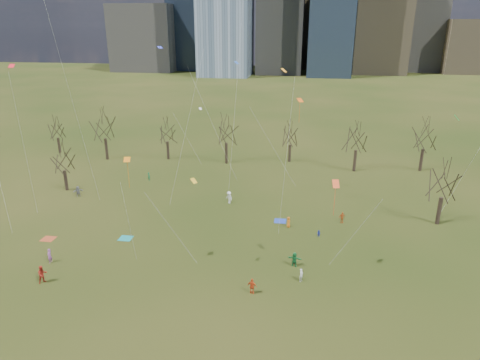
# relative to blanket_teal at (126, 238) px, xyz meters

# --- Properties ---
(ground) EXTENTS (500.00, 500.00, 0.00)m
(ground) POSITION_rel_blanket_teal_xyz_m (13.88, -7.56, -0.01)
(ground) COLOR black
(ground) RESTS_ON ground
(bare_tree_row) EXTENTS (113.04, 29.80, 9.50)m
(bare_tree_row) POSITION_rel_blanket_teal_xyz_m (13.80, 29.66, 6.10)
(bare_tree_row) COLOR black
(bare_tree_row) RESTS_ON ground
(blanket_teal) EXTENTS (1.60, 1.50, 0.03)m
(blanket_teal) POSITION_rel_blanket_teal_xyz_m (0.00, 0.00, 0.00)
(blanket_teal) COLOR teal
(blanket_teal) RESTS_ON ground
(blanket_navy) EXTENTS (1.60, 1.50, 0.03)m
(blanket_navy) POSITION_rel_blanket_teal_xyz_m (18.89, 8.03, 0.00)
(blanket_navy) COLOR #243FAA
(blanket_navy) RESTS_ON ground
(blanket_crimson) EXTENTS (1.60, 1.50, 0.03)m
(blanket_crimson) POSITION_rel_blanket_teal_xyz_m (-9.53, -1.64, 0.00)
(blanket_crimson) COLOR #AE4322
(blanket_crimson) RESTS_ON ground
(person_1) EXTENTS (0.55, 0.62, 1.43)m
(person_1) POSITION_rel_blanket_teal_xyz_m (22.00, -6.20, 0.70)
(person_1) COLOR silver
(person_1) RESTS_ON ground
(person_2) EXTENTS (1.17, 1.21, 1.97)m
(person_2) POSITION_rel_blanket_teal_xyz_m (-4.50, -10.59, 0.97)
(person_2) COLOR #A12017
(person_2) RESTS_ON ground
(person_4) EXTENTS (1.06, 0.62, 1.70)m
(person_4) POSITION_rel_blanket_teal_xyz_m (17.22, -9.20, 0.83)
(person_4) COLOR #D94318
(person_4) RESTS_ON ground
(person_5) EXTENTS (1.63, 0.78, 1.69)m
(person_5) POSITION_rel_blanket_teal_xyz_m (21.19, -3.33, 0.83)
(person_5) COLOR #186C32
(person_5) RESTS_ON ground
(person_7) EXTENTS (0.41, 0.62, 1.71)m
(person_7) POSITION_rel_blanket_teal_xyz_m (-6.08, -6.78, 0.84)
(person_7) COLOR #A251A1
(person_7) RESTS_ON ground
(person_8) EXTENTS (0.58, 0.58, 0.95)m
(person_8) POSITION_rel_blanket_teal_xyz_m (24.00, 4.07, 0.46)
(person_8) COLOR #23319B
(person_8) RESTS_ON ground
(person_9) EXTENTS (1.38, 1.30, 1.87)m
(person_9) POSITION_rel_blanket_teal_xyz_m (10.86, 13.15, 0.92)
(person_9) COLOR silver
(person_9) RESTS_ON ground
(person_10) EXTENTS (1.00, 0.74, 1.57)m
(person_10) POSITION_rel_blanket_teal_xyz_m (27.18, 8.82, 0.77)
(person_10) COLOR #BD4D1B
(person_10) RESTS_ON ground
(person_11) EXTENTS (1.52, 1.39, 1.69)m
(person_11) POSITION_rel_blanket_teal_xyz_m (-12.90, 12.20, 0.83)
(person_11) COLOR slate
(person_11) RESTS_ON ground
(person_12) EXTENTS (0.48, 0.73, 1.47)m
(person_12) POSITION_rel_blanket_teal_xyz_m (20.09, 6.34, 0.72)
(person_12) COLOR orange
(person_12) RESTS_ON ground
(person_13) EXTENTS (0.61, 0.61, 1.43)m
(person_13) POSITION_rel_blanket_teal_xyz_m (-4.56, 20.93, 0.70)
(person_13) COLOR #176A3C
(person_13) RESTS_ON ground
(kites_airborne) EXTENTS (63.75, 39.96, 31.86)m
(kites_airborne) POSITION_rel_blanket_teal_xyz_m (12.80, 4.41, 12.93)
(kites_airborne) COLOR orange
(kites_airborne) RESTS_ON ground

